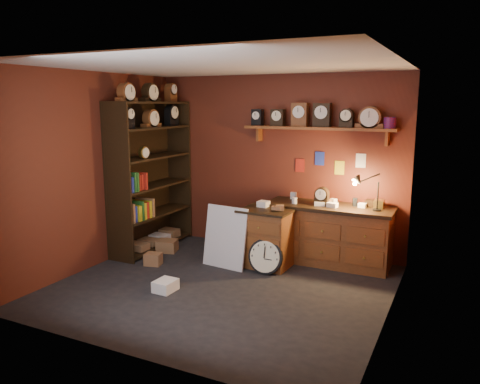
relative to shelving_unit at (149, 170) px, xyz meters
name	(u,v)px	position (x,y,z in m)	size (l,w,h in m)	color
floor	(222,287)	(1.79, -0.98, -1.25)	(4.00, 4.00, 0.00)	black
room_shell	(228,150)	(1.84, -0.87, 0.47)	(4.02, 3.62, 2.71)	#5F2516
shelving_unit	(149,170)	(0.00, 0.00, 0.00)	(0.47, 1.60, 2.58)	black
workbench	(328,231)	(2.74, 0.49, -0.78)	(1.80, 0.66, 1.36)	brown
low_cabinet	(267,235)	(1.99, 0.01, -0.81)	(0.74, 0.63, 0.91)	brown
big_round_clock	(265,257)	(2.10, -0.30, -1.02)	(0.48, 0.16, 0.49)	black
white_panel	(225,266)	(1.48, -0.29, -1.25)	(0.66, 0.03, 0.88)	silver
mini_fridge	(247,237)	(1.50, 0.41, -1.01)	(0.51, 0.53, 0.48)	silver
floor_box_a	(167,246)	(0.35, -0.09, -1.16)	(0.30, 0.25, 0.18)	#956841
floor_box_b	(165,286)	(1.23, -1.39, -1.18)	(0.23, 0.27, 0.14)	white
floor_box_c	(153,259)	(0.53, -0.68, -1.17)	(0.23, 0.19, 0.17)	#956841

